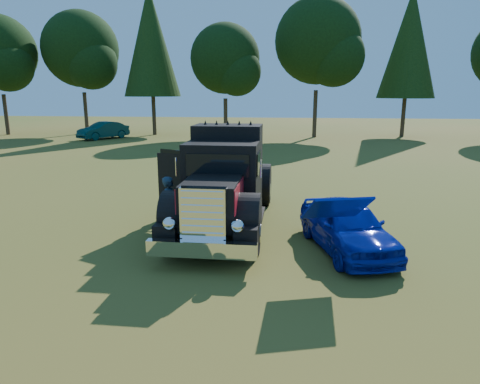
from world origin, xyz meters
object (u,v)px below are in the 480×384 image
Objects in this scene: diamond_t_truck at (224,186)px; spectator_near at (170,206)px; hotrod_coupe at (347,225)px; distant_teal_car at (103,130)px; spectator_far at (180,187)px.

diamond_t_truck reaches higher than spectator_near.
hotrod_coupe reaches higher than distant_teal_car.
spectator_near is 1.86m from spectator_far.
spectator_far reaches higher than distant_teal_car.
diamond_t_truck is 4.23× the size of spectator_near.
spectator_far is at bearing 6.62° from spectator_near.
distant_teal_car is (-12.63, 22.51, -0.26)m from spectator_far.
diamond_t_truck is 1.65× the size of hotrod_coupe.
distant_teal_car is (-14.23, 23.50, -0.55)m from diamond_t_truck.
diamond_t_truck is 1.61× the size of distant_teal_car.
hotrod_coupe is 30.61m from distant_teal_car.
spectator_near is 0.85× the size of spectator_far.
spectator_near is (-1.39, -0.86, -0.43)m from diamond_t_truck.
distant_teal_car is at bearing 82.78° from spectator_far.
hotrod_coupe is 5.60m from spectator_far.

